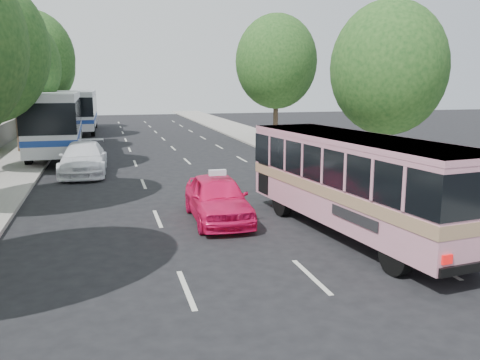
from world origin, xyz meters
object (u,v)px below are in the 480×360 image
object	(u,v)px
pink_bus	(356,174)
tour_coach_rear	(80,107)
pink_taxi	(218,198)
tour_coach_front	(56,117)
white_pickup	(84,159)

from	to	relation	value
pink_bus	tour_coach_rear	distance (m)	36.13
pink_taxi	tour_coach_rear	xyz separation A→B (m)	(-5.45, 32.47, 1.45)
pink_bus	pink_taxi	size ratio (longest dim) A/B	2.13
tour_coach_rear	tour_coach_front	bearing A→B (deg)	-92.52
pink_taxi	tour_coach_rear	size ratio (longest dim) A/B	0.36
pink_taxi	tour_coach_front	xyz separation A→B (m)	(-6.27, 17.59, 1.56)
white_pickup	tour_coach_rear	world-z (taller)	tour_coach_rear
white_pickup	tour_coach_front	world-z (taller)	tour_coach_front
pink_taxi	tour_coach_front	bearing A→B (deg)	110.90
pink_bus	tour_coach_front	xyz separation A→B (m)	(-9.79, 20.12, 0.50)
pink_bus	tour_coach_rear	xyz separation A→B (m)	(-8.97, 35.00, 0.40)
tour_coach_front	tour_coach_rear	xyz separation A→B (m)	(0.82, 14.87, -0.10)
white_pickup	tour_coach_front	distance (m)	8.00
white_pickup	tour_coach_rear	xyz separation A→B (m)	(-0.98, 22.51, 1.43)
tour_coach_front	pink_bus	bearing A→B (deg)	-65.18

